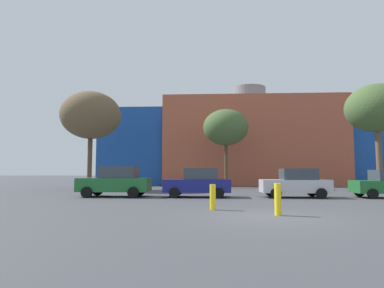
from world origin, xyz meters
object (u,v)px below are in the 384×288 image
at_px(bare_tree_2, 91,116).
at_px(bollard_yellow_0, 278,199).
at_px(bare_tree_0, 377,109).
at_px(bollard_yellow_1, 213,197).
at_px(bare_tree_1, 226,128).
at_px(parked_car_0, 116,182).
at_px(parked_car_1, 198,183).
at_px(parked_car_2, 295,183).

height_order(bare_tree_2, bollard_yellow_0, bare_tree_2).
xyz_separation_m(bare_tree_0, bollard_yellow_0, (-10.29, -13.10, -5.72)).
height_order(bollard_yellow_0, bollard_yellow_1, bollard_yellow_0).
distance_m(bare_tree_1, bollard_yellow_1, 17.75).
height_order(parked_car_0, bare_tree_1, bare_tree_1).
height_order(parked_car_1, bollard_yellow_0, parked_car_1).
distance_m(parked_car_1, bare_tree_2, 12.78).
bearing_deg(bollard_yellow_0, parked_car_2, 71.15).
height_order(parked_car_0, bollard_yellow_0, parked_car_0).
relative_size(parked_car_0, bare_tree_2, 0.52).
distance_m(parked_car_1, bare_tree_1, 11.76).
distance_m(bare_tree_0, bollard_yellow_1, 18.04).
relative_size(parked_car_0, bollard_yellow_0, 3.79).
height_order(parked_car_1, bare_tree_2, bare_tree_2).
distance_m(parked_car_1, bollard_yellow_0, 8.56).
relative_size(parked_car_1, parked_car_2, 1.01).
bearing_deg(bollard_yellow_0, parked_car_1, 111.32).
bearing_deg(parked_car_2, parked_car_1, 0.00).
relative_size(parked_car_0, bare_tree_1, 0.58).
relative_size(parked_car_1, bare_tree_1, 0.55).
bearing_deg(bollard_yellow_1, bare_tree_0, 42.58).
relative_size(bare_tree_0, bare_tree_1, 1.11).
height_order(bare_tree_0, bollard_yellow_1, bare_tree_0).
bearing_deg(parked_car_0, parked_car_2, -180.00).
xyz_separation_m(parked_car_1, bare_tree_0, (13.40, 5.13, 5.42)).
height_order(bare_tree_0, bare_tree_1, bare_tree_0).
height_order(parked_car_2, bare_tree_1, bare_tree_1).
relative_size(parked_car_0, parked_car_2, 1.08).
height_order(bare_tree_2, bollard_yellow_1, bare_tree_2).
xyz_separation_m(parked_car_0, bare_tree_1, (7.33, 10.50, 4.72)).
bearing_deg(bare_tree_1, parked_car_2, -71.21).
distance_m(bollard_yellow_0, bollard_yellow_1, 2.77).
bearing_deg(bare_tree_2, parked_car_2, -24.40).
xyz_separation_m(parked_car_0, parked_car_2, (10.90, 0.00, -0.07)).
bearing_deg(bare_tree_0, parked_car_0, -164.47).
xyz_separation_m(bare_tree_1, bollard_yellow_1, (-1.45, -16.93, -5.13)).
bearing_deg(bare_tree_0, bare_tree_2, 175.62).
distance_m(parked_car_0, bollard_yellow_1, 8.73).
relative_size(bare_tree_1, bare_tree_2, 0.89).
height_order(parked_car_2, bare_tree_2, bare_tree_2).
distance_m(parked_car_2, bare_tree_1, 12.08).
bearing_deg(bare_tree_2, parked_car_1, -36.41).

